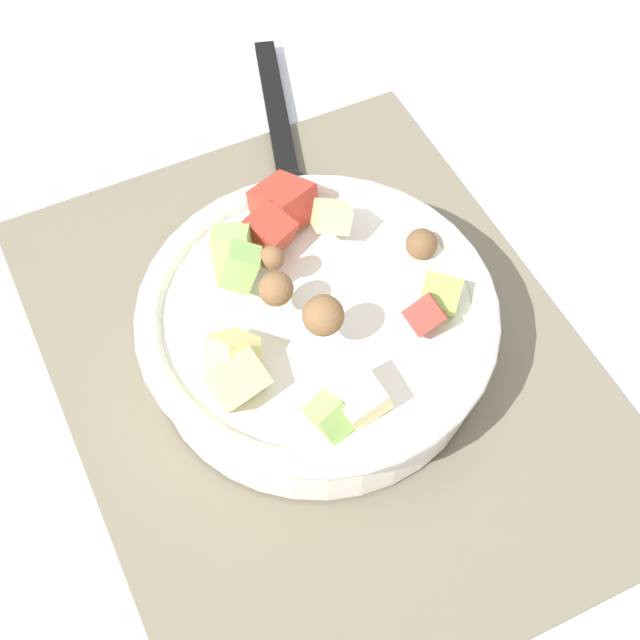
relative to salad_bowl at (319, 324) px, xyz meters
name	(u,v)px	position (x,y,z in m)	size (l,w,h in m)	color
ground_plane	(322,366)	(-0.01, 0.00, -0.04)	(2.40, 2.40, 0.00)	silver
placemat	(322,363)	(-0.01, 0.00, -0.04)	(0.47, 0.37, 0.01)	#756B56
salad_bowl	(319,324)	(0.00, 0.00, 0.00)	(0.25, 0.25, 0.11)	white
serving_spoon	(285,155)	(0.19, -0.06, -0.03)	(0.22, 0.09, 0.01)	black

